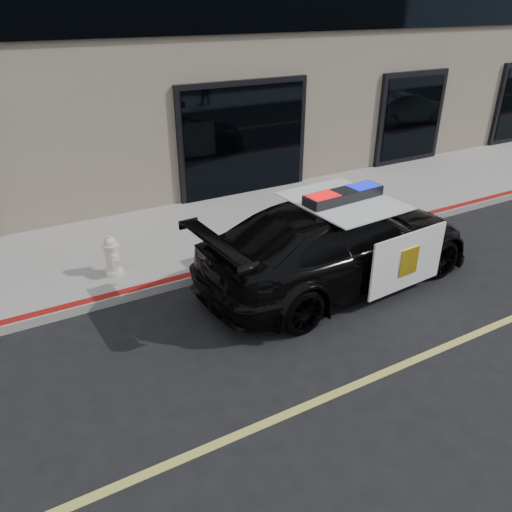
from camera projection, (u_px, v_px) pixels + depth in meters
ground at (506, 321)px, 7.89m from camera, size 120.00×120.00×0.00m
sidewalk_n at (315, 208)px, 11.93m from camera, size 60.00×3.50×0.15m
police_car at (340, 242)px, 8.68m from camera, size 2.84×5.54×1.72m
fire_hydrant at (112, 257)px, 8.79m from camera, size 0.33×0.46×0.74m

